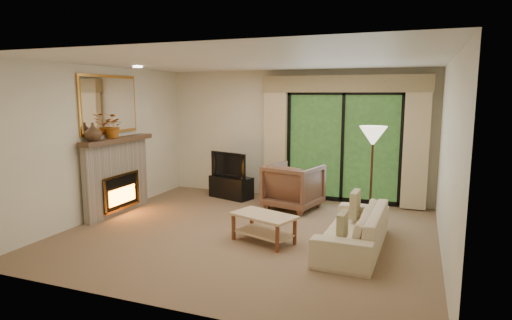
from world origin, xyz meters
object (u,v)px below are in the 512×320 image
at_px(sofa, 354,228).
at_px(media_console, 231,187).
at_px(armchair, 294,186).
at_px(coffee_table, 264,228).

bearing_deg(sofa, media_console, -124.65).
relative_size(media_console, armchair, 0.96).
bearing_deg(armchair, sofa, 142.13).
distance_m(armchair, coffee_table, 1.93).
bearing_deg(coffee_table, media_console, 143.16).
bearing_deg(armchair, media_console, 0.12).
height_order(media_console, armchair, armchair).
bearing_deg(media_console, sofa, -19.57).
relative_size(sofa, coffee_table, 2.12).
xyz_separation_m(media_console, coffee_table, (1.53, -2.26, -0.02)).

